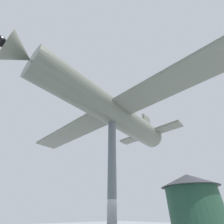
{
  "coord_description": "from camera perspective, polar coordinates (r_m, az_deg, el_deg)",
  "views": [
    {
      "loc": [
        -6.14,
        5.62,
        1.91
      ],
      "look_at": [
        0.0,
        0.0,
        7.61
      ],
      "focal_mm": 24.0,
      "sensor_mm": 36.0,
      "label": 1
    }
  ],
  "objects": [
    {
      "name": "support_pylon_central",
      "position": [
        8.45,
        -0.0,
        -24.49
      ],
      "size": [
        0.47,
        0.47,
        6.73
      ],
      "color": "slate",
      "rests_on": "ground_plane"
    },
    {
      "name": "suspended_airplane",
      "position": [
        9.99,
        -0.67,
        0.48
      ],
      "size": [
        17.99,
        12.49,
        2.86
      ],
      "rotation": [
        0.0,
        0.0,
        0.1
      ],
      "color": "slate",
      "rests_on": "support_pylon_central"
    }
  ]
}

